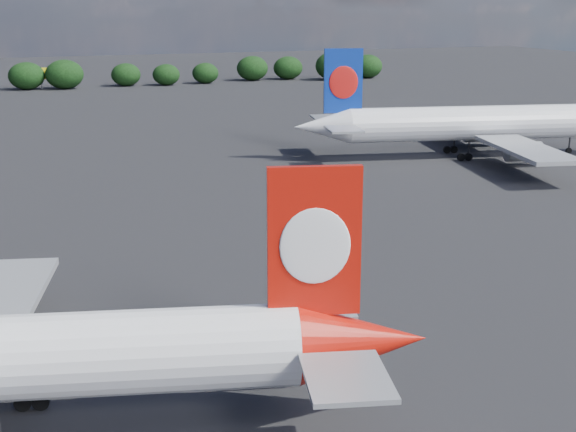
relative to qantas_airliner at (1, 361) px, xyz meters
name	(u,v)px	position (x,y,z in m)	size (l,w,h in m)	color
ground	(19,195)	(3.42, 56.98, -4.35)	(500.00, 500.00, 0.00)	black
qantas_airliner	(1,361)	(0.00, 0.00, 0.00)	(43.27, 41.43, 14.27)	white
china_southern_airliner	(465,124)	(66.27, 59.00, 0.51)	(48.53, 46.40, 15.93)	white
billboard_yellow	(41,74)	(15.42, 178.98, -0.48)	(5.00, 0.30, 5.50)	yellow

